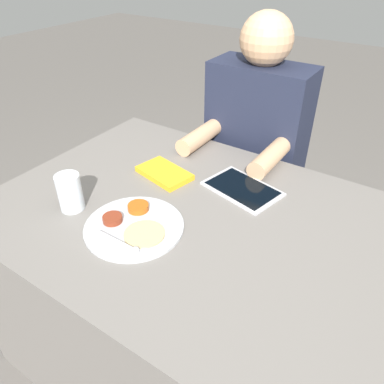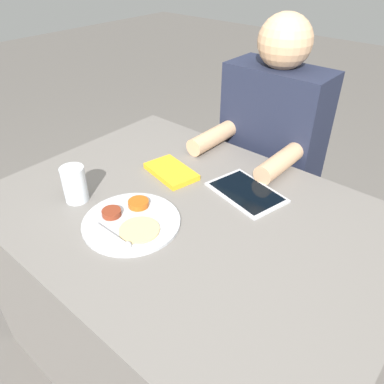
% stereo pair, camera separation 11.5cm
% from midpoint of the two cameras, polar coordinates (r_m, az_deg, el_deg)
% --- Properties ---
extents(ground_plane, '(12.00, 12.00, 0.00)m').
position_cam_midpoint_polar(ground_plane, '(1.73, -2.32, -23.28)').
color(ground_plane, '#605B56').
extents(dining_table, '(1.25, 0.92, 0.75)m').
position_cam_midpoint_polar(dining_table, '(1.43, -2.68, -15.21)').
color(dining_table, slate).
rests_on(dining_table, ground_plane).
extents(thali_tray, '(0.29, 0.29, 0.03)m').
position_cam_midpoint_polar(thali_tray, '(1.12, -11.77, -5.17)').
color(thali_tray, '#B7BABF').
rests_on(thali_tray, dining_table).
extents(red_notebook, '(0.21, 0.16, 0.02)m').
position_cam_midpoint_polar(red_notebook, '(1.34, -6.69, 2.75)').
color(red_notebook, silver).
rests_on(red_notebook, dining_table).
extents(tablet_device, '(0.28, 0.21, 0.01)m').
position_cam_midpoint_polar(tablet_device, '(1.26, 5.10, 0.42)').
color(tablet_device, '#B7B7BC').
rests_on(tablet_device, dining_table).
extents(person_diner, '(0.41, 0.45, 1.25)m').
position_cam_midpoint_polar(person_diner, '(1.72, 7.29, 3.56)').
color(person_diner, black).
rests_on(person_diner, ground_plane).
extents(drinking_glass, '(0.08, 0.08, 0.12)m').
position_cam_midpoint_polar(drinking_glass, '(1.22, -20.70, -0.13)').
color(drinking_glass, silver).
rests_on(drinking_glass, dining_table).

